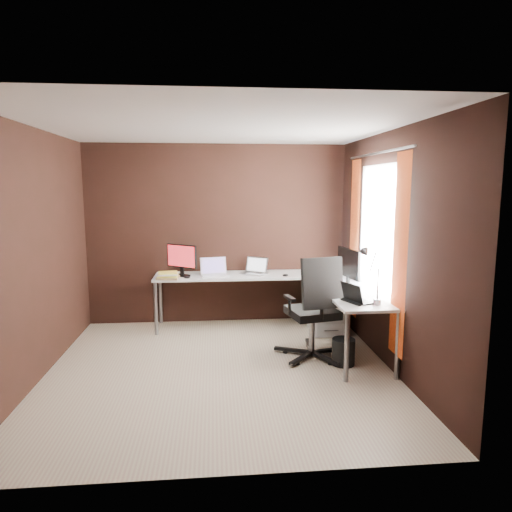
{
  "coord_description": "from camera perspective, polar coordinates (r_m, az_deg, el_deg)",
  "views": [
    {
      "loc": [
        -0.05,
        -4.6,
        1.92
      ],
      "look_at": [
        0.47,
        0.95,
        1.07
      ],
      "focal_mm": 32.0,
      "sensor_mm": 36.0,
      "label": 1
    }
  ],
  "objects": [
    {
      "name": "room",
      "position": [
        4.73,
        -0.53,
        0.88
      ],
      "size": [
        3.6,
        3.6,
        2.5
      ],
      "color": "#BFB694",
      "rests_on": "ground"
    },
    {
      "name": "desk",
      "position": [
        5.85,
        3.58,
        -3.58
      ],
      "size": [
        2.65,
        2.25,
        0.73
      ],
      "color": "white",
      "rests_on": "ground"
    },
    {
      "name": "drawer_pedestal",
      "position": [
        6.16,
        8.81,
        -6.66
      ],
      "size": [
        0.42,
        0.5,
        0.6
      ],
      "primitive_type": "cube",
      "color": "white",
      "rests_on": "ground"
    },
    {
      "name": "monitor_left",
      "position": [
        6.18,
        -9.28,
        -0.28
      ],
      "size": [
        0.4,
        0.31,
        0.42
      ],
      "rotation": [
        0.0,
        0.0,
        -0.64
      ],
      "color": "black",
      "rests_on": "desk"
    },
    {
      "name": "monitor_right",
      "position": [
        5.55,
        11.5,
        -1.11
      ],
      "size": [
        0.17,
        0.56,
        0.46
      ],
      "rotation": [
        0.0,
        0.0,
        1.72
      ],
      "color": "black",
      "rests_on": "desk"
    },
    {
      "name": "laptop_white",
      "position": [
        6.18,
        -5.26,
        -1.94
      ],
      "size": [
        0.39,
        0.31,
        0.23
      ],
      "rotation": [
        0.0,
        0.0,
        0.17
      ],
      "color": "white",
      "rests_on": "desk"
    },
    {
      "name": "laptop_silver",
      "position": [
        6.27,
        -0.17,
        -1.78
      ],
      "size": [
        0.4,
        0.38,
        0.22
      ],
      "rotation": [
        0.0,
        0.0,
        -0.62
      ],
      "color": "silver",
      "rests_on": "desk"
    },
    {
      "name": "laptop_black_big",
      "position": [
        5.49,
        9.74,
        -3.32
      ],
      "size": [
        0.34,
        0.44,
        0.27
      ],
      "rotation": [
        0.0,
        0.0,
        1.68
      ],
      "color": "black",
      "rests_on": "desk"
    },
    {
      "name": "laptop_black_small",
      "position": [
        4.86,
        12.32,
        -5.14
      ],
      "size": [
        0.32,
        0.37,
        0.21
      ],
      "rotation": [
        0.0,
        0.0,
        1.95
      ],
      "color": "black",
      "rests_on": "desk"
    },
    {
      "name": "book_stack",
      "position": [
        6.04,
        -10.96,
        -2.41
      ],
      "size": [
        0.3,
        0.25,
        0.09
      ],
      "rotation": [
        0.0,
        0.0,
        -0.0
      ],
      "color": "#997F52",
      "rests_on": "desk"
    },
    {
      "name": "mouse_left",
      "position": [
        6.03,
        -8.64,
        -2.6
      ],
      "size": [
        0.11,
        0.09,
        0.04
      ],
      "primitive_type": "ellipsoid",
      "rotation": [
        0.0,
        0.0,
        -0.43
      ],
      "color": "black",
      "rests_on": "desk"
    },
    {
      "name": "mouse_corner",
      "position": [
        6.1,
        3.69,
        -2.41
      ],
      "size": [
        0.08,
        0.05,
        0.03
      ],
      "primitive_type": "ellipsoid",
      "rotation": [
        0.0,
        0.0,
        0.03
      ],
      "color": "black",
      "rests_on": "desk"
    },
    {
      "name": "desk_lamp",
      "position": [
        4.78,
        14.06,
        -1.53
      ],
      "size": [
        0.19,
        0.22,
        0.58
      ],
      "rotation": [
        0.0,
        0.0,
        -0.32
      ],
      "color": "slate",
      "rests_on": "desk"
    },
    {
      "name": "office_chair",
      "position": [
        5.22,
        7.2,
        -8.93
      ],
      "size": [
        0.66,
        0.68,
        1.18
      ],
      "rotation": [
        0.0,
        0.0,
        0.21
      ],
      "color": "black",
      "rests_on": "ground"
    },
    {
      "name": "wastebasket",
      "position": [
        5.15,
        10.86,
        -11.67
      ],
      "size": [
        0.32,
        0.32,
        0.29
      ],
      "primitive_type": "cylinder",
      "rotation": [
        0.0,
        0.0,
        -0.39
      ],
      "color": "black",
      "rests_on": "ground"
    }
  ]
}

